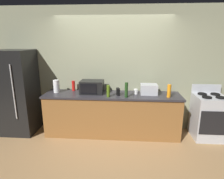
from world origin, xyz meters
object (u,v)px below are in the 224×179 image
object	(u,v)px
stove_range	(208,117)
cordless_phone	(118,92)
bottle_wine	(126,90)
mug_white	(136,91)
refrigerator	(18,92)
microwave	(92,87)
bottle_olive_oil	(108,91)
paper_towel_roll	(56,86)
toaster_oven	(149,89)
bottle_hot_sauce	(74,86)
bottle_dish_soap	(169,91)

from	to	relation	value
stove_range	cordless_phone	world-z (taller)	stove_range
bottle_wine	mug_white	size ratio (longest dim) A/B	2.84
mug_white	bottle_wine	bearing A→B (deg)	-127.95
refrigerator	microwave	size ratio (longest dim) A/B	3.75
cordless_phone	bottle_wine	size ratio (longest dim) A/B	0.51
mug_white	bottle_olive_oil	bearing A→B (deg)	-155.41
paper_towel_roll	refrigerator	bearing A→B (deg)	-176.61
toaster_oven	bottle_wine	distance (m)	0.53
bottle_hot_sauce	bottle_olive_oil	bearing A→B (deg)	-27.35
bottle_hot_sauce	cordless_phone	bearing A→B (deg)	-16.31
refrigerator	toaster_oven	world-z (taller)	refrigerator
bottle_hot_sauce	mug_white	size ratio (longest dim) A/B	2.12
stove_range	bottle_olive_oil	distance (m)	2.14
toaster_oven	bottle_olive_oil	size ratio (longest dim) A/B	1.43
refrigerator	bottle_olive_oil	distance (m)	2.00
bottle_wine	mug_white	xyz separation A→B (m)	(0.19, 0.25, -0.10)
stove_range	bottle_wine	xyz separation A→B (m)	(-1.70, -0.19, 0.59)
toaster_oven	bottle_hot_sauce	distance (m)	1.64
bottle_olive_oil	refrigerator	bearing A→B (deg)	174.41
stove_range	mug_white	size ratio (longest dim) A/B	10.37
paper_towel_roll	bottle_hot_sauce	size ratio (longest dim) A/B	1.22
bottle_hot_sauce	bottle_wine	distance (m)	1.24
bottle_dish_soap	mug_white	bearing A→B (deg)	163.71
refrigerator	stove_range	size ratio (longest dim) A/B	1.67
paper_towel_roll	bottle_dish_soap	size ratio (longest dim) A/B	1.06
refrigerator	stove_range	bearing A→B (deg)	0.00
microwave	bottle_dish_soap	xyz separation A→B (m)	(1.56, -0.18, -0.01)
bottle_wine	paper_towel_roll	bearing A→B (deg)	170.80
toaster_oven	paper_towel_roll	world-z (taller)	paper_towel_roll
cordless_phone	bottle_hot_sauce	size ratio (longest dim) A/B	0.68
toaster_oven	paper_towel_roll	size ratio (longest dim) A/B	1.26
stove_range	microwave	size ratio (longest dim) A/B	2.25
refrigerator	paper_towel_roll	xyz separation A→B (m)	(0.85, 0.05, 0.13)
paper_towel_roll	bottle_hot_sauce	xyz separation A→B (m)	(0.33, 0.18, -0.02)
paper_towel_roll	bottle_hot_sauce	bearing A→B (deg)	28.08
bottle_olive_oil	mug_white	distance (m)	0.61
cordless_phone	mug_white	world-z (taller)	cordless_phone
stove_range	bottle_wine	distance (m)	1.81
cordless_phone	bottle_dish_soap	size ratio (longest dim) A/B	0.59
toaster_oven	bottle_olive_oil	distance (m)	0.86
stove_range	bottle_hot_sauce	xyz separation A→B (m)	(-2.87, 0.23, 0.55)
toaster_oven	mug_white	distance (m)	0.28
toaster_oven	cordless_phone	world-z (taller)	toaster_oven
bottle_hot_sauce	mug_white	world-z (taller)	bottle_hot_sauce
refrigerator	bottle_wine	size ratio (longest dim) A/B	6.09
cordless_phone	mug_white	xyz separation A→B (m)	(0.36, 0.12, -0.02)
toaster_oven	microwave	bearing A→B (deg)	-179.41
bottle_hot_sauce	mug_white	bearing A→B (deg)	-7.04
refrigerator	bottle_dish_soap	size ratio (longest dim) A/B	7.06
microwave	toaster_oven	bearing A→B (deg)	0.59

